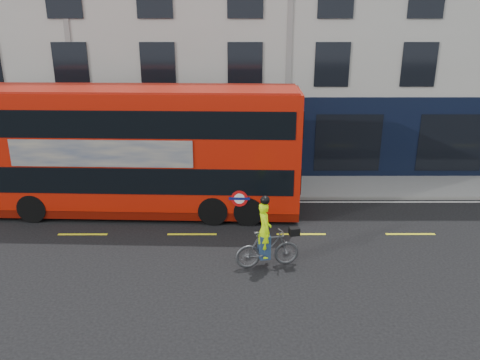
{
  "coord_description": "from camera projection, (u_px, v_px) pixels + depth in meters",
  "views": [
    {
      "loc": [
        -2.27,
        -14.04,
        7.39
      ],
      "look_at": [
        -2.24,
        2.15,
        1.88
      ],
      "focal_mm": 35.0,
      "sensor_mm": 36.0,
      "label": 1
    }
  ],
  "objects": [
    {
      "name": "cyclist",
      "position": [
        267.0,
        243.0,
        14.62
      ],
      "size": [
        2.12,
        0.97,
        2.4
      ],
      "rotation": [
        0.0,
        0.0,
        0.2
      ],
      "color": "#494B4E",
      "rests_on": "ground"
    },
    {
      "name": "bus",
      "position": [
        142.0,
        150.0,
        18.43
      ],
      "size": [
        12.55,
        3.31,
        5.02
      ],
      "rotation": [
        0.0,
        0.0,
        -0.04
      ],
      "color": "#B71607",
      "rests_on": "ground"
    },
    {
      "name": "kerb",
      "position": [
        291.0,
        198.0,
        20.39
      ],
      "size": [
        60.0,
        0.12,
        0.13
      ],
      "primitive_type": "cube",
      "color": "slate",
      "rests_on": "ground"
    },
    {
      "name": "ground",
      "position": [
        307.0,
        254.0,
        15.68
      ],
      "size": [
        120.0,
        120.0,
        0.0
      ],
      "primitive_type": "plane",
      "color": "black",
      "rests_on": "ground"
    },
    {
      "name": "building_terrace",
      "position": [
        281.0,
        19.0,
        25.52
      ],
      "size": [
        50.0,
        10.07,
        15.0
      ],
      "color": "#AEACA4",
      "rests_on": "ground"
    },
    {
      "name": "lane_dashes",
      "position": [
        301.0,
        234.0,
        17.1
      ],
      "size": [
        58.0,
        0.12,
        0.01
      ],
      "primitive_type": null,
      "color": "yellow",
      "rests_on": "ground"
    },
    {
      "name": "road_edge_line",
      "position": [
        292.0,
        202.0,
        20.12
      ],
      "size": [
        58.0,
        0.1,
        0.01
      ],
      "primitive_type": "cube",
      "color": "silver",
      "rests_on": "ground"
    },
    {
      "name": "pavement",
      "position": [
        288.0,
        187.0,
        21.81
      ],
      "size": [
        60.0,
        3.0,
        0.12
      ],
      "primitive_type": "cube",
      "color": "gray",
      "rests_on": "ground"
    }
  ]
}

